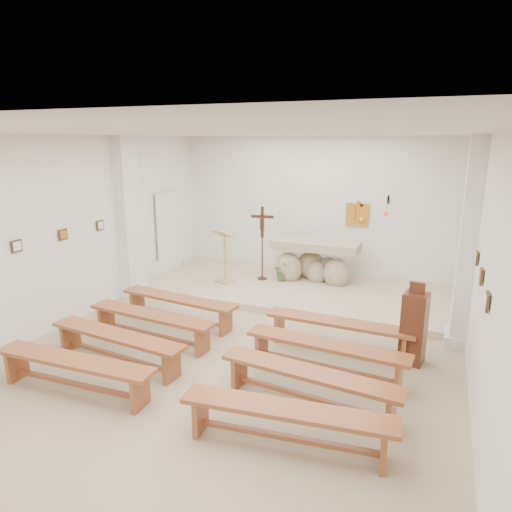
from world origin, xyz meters
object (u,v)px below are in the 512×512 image
at_px(bench_left_fourth, 74,367).
at_px(bench_left_front, 179,303).
at_px(altar, 314,264).
at_px(bench_left_third, 117,341).
at_px(lectern, 224,256).
at_px(bench_right_second, 326,351).
at_px(bench_right_front, 339,328).
at_px(crucifix_stand, 262,238).
at_px(bench_right_third, 309,380).
at_px(bench_left_second, 151,320).
at_px(bench_right_fourth, 287,418).
at_px(donation_pedestal, 414,328).

bearing_deg(bench_left_fourth, bench_left_front, 88.38).
bearing_deg(altar, bench_left_third, -109.81).
distance_m(lectern, bench_right_second, 4.50).
bearing_deg(bench_left_front, bench_left_fourth, -83.45).
height_order(bench_left_front, bench_left_third, same).
xyz_separation_m(bench_right_front, bench_right_second, (0.00, -0.90, 0.00)).
relative_size(crucifix_stand, bench_right_third, 0.71).
distance_m(bench_left_second, bench_left_fourth, 1.80).
xyz_separation_m(bench_left_front, bench_right_third, (3.07, -1.80, 0.00)).
distance_m(bench_right_second, bench_right_fourth, 1.80).
relative_size(lectern, bench_right_third, 0.51).
bearing_deg(bench_right_third, crucifix_stand, 124.69).
bearing_deg(bench_left_second, donation_pedestal, 17.12).
bearing_deg(bench_left_front, bench_right_third, -23.80).
relative_size(donation_pedestal, bench_left_second, 0.53).
height_order(bench_left_front, bench_right_second, same).
xyz_separation_m(altar, crucifix_stand, (-1.17, -0.41, 0.61)).
height_order(bench_left_second, bench_right_second, same).
relative_size(bench_right_front, bench_left_third, 0.99).
bearing_deg(crucifix_stand, bench_left_third, -106.58).
xyz_separation_m(crucifix_stand, bench_right_fourth, (2.46, -5.47, -0.78)).
bearing_deg(bench_right_second, bench_right_front, 94.59).
bearing_deg(bench_right_fourth, bench_left_third, 157.84).
relative_size(altar, bench_right_third, 0.82).
bearing_deg(lectern, bench_right_fourth, -38.83).
xyz_separation_m(altar, bench_right_second, (1.29, -4.08, -0.16)).
height_order(bench_right_front, bench_right_second, same).
bearing_deg(bench_left_front, bench_right_front, 6.55).
relative_size(bench_left_front, bench_left_fourth, 1.01).
bearing_deg(bench_right_front, bench_right_fourth, -87.77).
bearing_deg(bench_left_fourth, bench_right_front, 39.68).
xyz_separation_m(donation_pedestal, bench_right_third, (-1.16, -1.80, -0.19)).
distance_m(bench_right_third, bench_right_fourth, 0.90).
distance_m(altar, bench_right_fourth, 6.02).
bearing_deg(bench_left_second, lectern, 97.34).
distance_m(bench_left_front, bench_right_second, 3.20).
relative_size(bench_left_second, bench_right_fourth, 1.00).
bearing_deg(bench_left_front, lectern, 99.74).
relative_size(bench_left_front, bench_left_third, 1.00).
bearing_deg(donation_pedestal, bench_left_third, -147.00).
xyz_separation_m(crucifix_stand, bench_right_third, (2.46, -4.57, -0.78)).
height_order(lectern, crucifix_stand, crucifix_stand).
bearing_deg(crucifix_stand, bench_right_third, -70.60).
bearing_deg(bench_right_fourth, lectern, 117.08).
bearing_deg(bench_right_front, lectern, 147.22).
height_order(donation_pedestal, bench_left_front, donation_pedestal).
height_order(bench_right_third, bench_left_fourth, same).
distance_m(lectern, crucifix_stand, 0.99).
bearing_deg(donation_pedestal, bench_left_fourth, -137.51).
xyz_separation_m(donation_pedestal, bench_right_front, (-1.16, -0.00, -0.19)).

